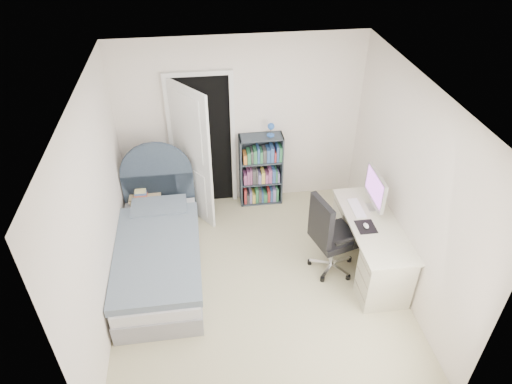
{
  "coord_description": "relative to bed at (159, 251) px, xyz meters",
  "views": [
    {
      "loc": [
        -0.56,
        -3.9,
        4.2
      ],
      "look_at": [
        0.01,
        0.33,
        1.13
      ],
      "focal_mm": 32.0,
      "sensor_mm": 36.0,
      "label": 1
    }
  ],
  "objects": [
    {
      "name": "bookcase",
      "position": [
        1.47,
        1.26,
        0.23
      ],
      "size": [
        0.62,
        0.27,
        1.32
      ],
      "color": "#333C45",
      "rests_on": "ground"
    },
    {
      "name": "nightstand",
      "position": [
        -0.21,
        0.95,
        0.12
      ],
      "size": [
        0.42,
        0.42,
        0.62
      ],
      "color": "tan",
      "rests_on": "ground"
    },
    {
      "name": "bed",
      "position": [
        0.0,
        0.0,
        0.0
      ],
      "size": [
        1.02,
        2.11,
        1.3
      ],
      "color": "gray",
      "rests_on": "ground"
    },
    {
      "name": "desk",
      "position": [
        2.6,
        -0.33,
        0.11
      ],
      "size": [
        0.6,
        1.5,
        1.23
      ],
      "color": "beige",
      "rests_on": "ground"
    },
    {
      "name": "room_shell",
      "position": [
        1.19,
        -0.4,
        0.96
      ],
      "size": [
        3.5,
        3.7,
        2.6
      ],
      "color": "tan",
      "rests_on": "ground"
    },
    {
      "name": "office_chair",
      "position": [
        2.06,
        -0.31,
        0.32
      ],
      "size": [
        0.61,
        0.63,
        1.12
      ],
      "color": "silver",
      "rests_on": "ground"
    },
    {
      "name": "door",
      "position": [
        0.54,
        1.16,
        0.74
      ],
      "size": [
        0.92,
        0.68,
        2.06
      ],
      "color": "black",
      "rests_on": "ground"
    },
    {
      "name": "floor_lamp",
      "position": [
        0.45,
        1.09,
        0.28
      ],
      "size": [
        0.2,
        0.2,
        1.4
      ],
      "color": "silver",
      "rests_on": "ground"
    }
  ]
}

